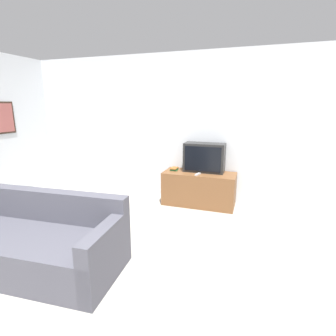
{
  "coord_description": "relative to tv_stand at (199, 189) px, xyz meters",
  "views": [
    {
      "loc": [
        1.32,
        -1.57,
        1.72
      ],
      "look_at": [
        0.03,
        2.19,
        0.75
      ],
      "focal_mm": 28.0,
      "sensor_mm": 36.0,
      "label": 1
    }
  ],
  "objects": [
    {
      "name": "couch",
      "position": [
        -1.42,
        -2.36,
        -0.03
      ],
      "size": [
        2.22,
        1.01,
        0.76
      ],
      "rotation": [
        0.0,
        0.0,
        0.07
      ],
      "color": "#474751",
      "rests_on": "ground_plane"
    },
    {
      "name": "wall_back",
      "position": [
        -0.42,
        0.31,
        1.01
      ],
      "size": [
        9.0,
        0.06,
        2.6
      ],
      "color": "silver",
      "rests_on": "ground_plane"
    },
    {
      "name": "remote_on_stand",
      "position": [
        0.0,
        -0.15,
        0.3
      ],
      "size": [
        0.08,
        0.16,
        0.02
      ],
      "rotation": [
        0.0,
        0.0,
        -0.25
      ],
      "color": "#B7B7B7",
      "rests_on": "tv_stand"
    },
    {
      "name": "television",
      "position": [
        0.06,
        0.1,
        0.54
      ],
      "size": [
        0.69,
        0.31,
        0.5
      ],
      "color": "black",
      "rests_on": "tv_stand"
    },
    {
      "name": "ground_plane",
      "position": [
        -0.42,
        -2.72,
        -0.29
      ],
      "size": [
        14.0,
        14.0,
        0.0
      ],
      "primitive_type": "plane",
      "color": "#9E998E"
    },
    {
      "name": "book_stack",
      "position": [
        -0.46,
        0.03,
        0.31
      ],
      "size": [
        0.14,
        0.17,
        0.05
      ],
      "color": "#2D753D",
      "rests_on": "tv_stand"
    },
    {
      "name": "tv_stand",
      "position": [
        0.0,
        0.0,
        0.0
      ],
      "size": [
        1.23,
        0.51,
        0.58
      ],
      "color": "brown",
      "rests_on": "ground_plane"
    }
  ]
}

